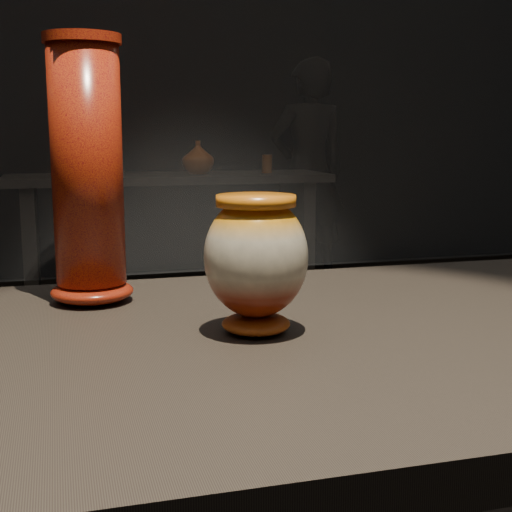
{
  "coord_description": "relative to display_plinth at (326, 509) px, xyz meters",
  "views": [
    {
      "loc": [
        -0.35,
        -0.88,
        1.17
      ],
      "look_at": [
        -0.1,
        0.01,
        1.0
      ],
      "focal_mm": 50.0,
      "sensor_mm": 36.0,
      "label": 1
    }
  ],
  "objects": [
    {
      "name": "back_vase_mid",
      "position": [
        0.51,
        3.53,
        0.37
      ],
      "size": [
        0.24,
        0.24,
        0.21
      ],
      "primitive_type": "imported",
      "rotation": [
        0.0,
        0.0,
        6.06
      ],
      "color": "maroon",
      "rests_on": "back_shelf"
    },
    {
      "name": "display_plinth",
      "position": [
        0.0,
        0.0,
        0.0
      ],
      "size": [
        2.0,
        0.8,
        0.9
      ],
      "color": "black",
      "rests_on": "ground"
    },
    {
      "name": "visitor",
      "position": [
        1.52,
        4.33,
        0.23
      ],
      "size": [
        0.64,
        0.43,
        1.71
      ],
      "primitive_type": "imported",
      "rotation": [
        0.0,
        0.0,
        3.17
      ],
      "color": "black",
      "rests_on": "ground"
    },
    {
      "name": "back_shelf",
      "position": [
        0.33,
        3.59,
        0.01
      ],
      "size": [
        2.0,
        0.6,
        0.9
      ],
      "color": "black",
      "rests_on": "ground"
    },
    {
      "name": "back_vase_left",
      "position": [
        -0.06,
        3.62,
        0.35
      ],
      "size": [
        0.22,
        0.22,
        0.16
      ],
      "primitive_type": "imported",
      "rotation": [
        0.0,
        0.0,
        5.37
      ],
      "color": "#9F5017",
      "rests_on": "back_shelf"
    },
    {
      "name": "back_vase_right",
      "position": [
        0.96,
        3.53,
        0.33
      ],
      "size": [
        0.06,
        0.06,
        0.12
      ],
      "primitive_type": "cylinder",
      "color": "#9F5017",
      "rests_on": "back_shelf"
    },
    {
      "name": "tall_vase",
      "position": [
        -0.31,
        0.25,
        0.47
      ],
      "size": [
        0.15,
        0.15,
        0.41
      ],
      "rotation": [
        0.0,
        0.0,
        -0.13
      ],
      "color": "#AF340B",
      "rests_on": "display_plinth"
    },
    {
      "name": "main_vase",
      "position": [
        -0.1,
        0.01,
        0.37
      ],
      "size": [
        0.16,
        0.16,
        0.19
      ],
      "rotation": [
        0.0,
        0.0,
        0.14
      ],
      "color": "maroon",
      "rests_on": "display_plinth"
    }
  ]
}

